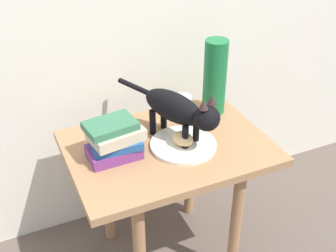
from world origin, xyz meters
name	(u,v)px	position (x,y,z in m)	size (l,w,h in m)	color
side_table	(168,165)	(0.00, 0.00, 0.48)	(0.73, 0.52, 0.57)	#9E724C
plate	(183,145)	(0.05, -0.03, 0.58)	(0.24, 0.24, 0.01)	silver
bread_roll	(183,139)	(0.04, -0.04, 0.61)	(0.08, 0.06, 0.05)	#E0BC7A
cat	(179,110)	(0.05, 0.01, 0.70)	(0.23, 0.45, 0.23)	black
book_stack	(114,140)	(-0.20, 0.01, 0.64)	(0.20, 0.15, 0.13)	#72337A
green_vase	(215,77)	(0.27, 0.15, 0.72)	(0.09, 0.09, 0.31)	#196B38
candle_jar	(183,107)	(0.14, 0.17, 0.61)	(0.07, 0.07, 0.08)	silver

